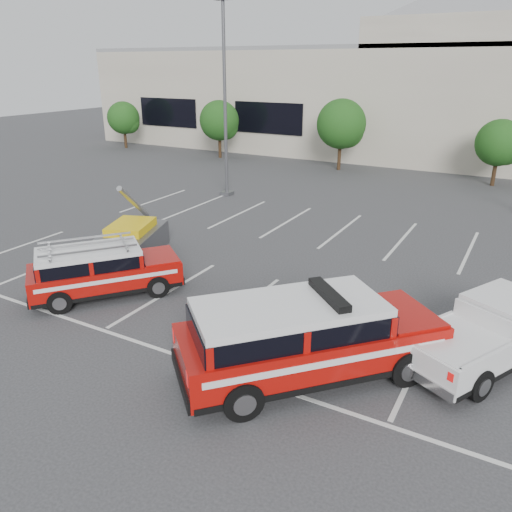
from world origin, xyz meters
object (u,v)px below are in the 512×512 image
at_px(convention_building, 449,95).
at_px(fire_chief_suv, 306,343).
at_px(utility_rig, 129,240).
at_px(ladder_suv, 103,274).
at_px(tree_mid_left, 343,126).
at_px(tree_mid_right, 501,144).
at_px(tree_far_left, 125,119).
at_px(light_pole_left, 225,100).
at_px(white_pickup, 493,336).
at_px(tree_left, 221,122).

relative_size(convention_building, fire_chief_suv, 9.93).
xyz_separation_m(fire_chief_suv, utility_rig, (-9.38, 4.12, -0.31)).
bearing_deg(ladder_suv, tree_mid_left, 129.87).
bearing_deg(utility_rig, ladder_suv, -80.09).
bearing_deg(tree_mid_right, utility_rig, -119.55).
distance_m(tree_far_left, fire_chief_suv, 37.02).
xyz_separation_m(light_pole_left, utility_rig, (1.78, -9.92, -4.61)).
relative_size(tree_mid_left, white_pickup, 0.87).
bearing_deg(tree_mid_right, white_pickup, -84.98).
xyz_separation_m(tree_far_left, fire_chief_suv, (28.06, -24.09, -1.61)).
bearing_deg(white_pickup, ladder_suv, -142.33).
xyz_separation_m(tree_far_left, tree_left, (10.00, 0.00, 0.27)).
bearing_deg(light_pole_left, tree_mid_left, 72.90).
height_order(tree_far_left, tree_left, tree_left).
bearing_deg(fire_chief_suv, light_pole_left, 171.56).
xyz_separation_m(convention_building, tree_mid_left, (-5.09, -9.82, -1.68)).
bearing_deg(ladder_suv, tree_mid_right, 106.31).
height_order(fire_chief_suv, ladder_suv, fire_chief_suv).
relative_size(tree_left, utility_rig, 1.12).
height_order(tree_mid_left, ladder_suv, tree_mid_left).
xyz_separation_m(tree_mid_left, light_pole_left, (-3.09, -10.05, 2.14)).
height_order(convention_building, ladder_suv, convention_building).
relative_size(tree_far_left, white_pickup, 0.72).
bearing_deg(fire_chief_suv, white_pickup, 81.37).
relative_size(light_pole_left, fire_chief_suv, 1.69).
bearing_deg(light_pole_left, tree_far_left, 149.29).
bearing_deg(utility_rig, tree_mid_right, 40.30).
distance_m(ladder_suv, utility_rig, 3.67).
bearing_deg(white_pickup, tree_mid_left, 146.78).
bearing_deg(tree_left, tree_mid_right, -0.00).
height_order(convention_building, tree_far_left, convention_building).
bearing_deg(tree_mid_right, tree_mid_left, 180.00).
height_order(tree_mid_left, white_pickup, tree_mid_left).
height_order(tree_mid_left, tree_mid_right, tree_mid_left).
height_order(convention_building, fire_chief_suv, convention_building).
bearing_deg(white_pickup, fire_chief_suv, -114.28).
distance_m(tree_mid_right, ladder_suv, 25.07).
bearing_deg(tree_far_left, white_pickup, -33.51).
distance_m(convention_building, tree_left, 18.11).
bearing_deg(tree_mid_left, utility_rig, -93.77).
height_order(convention_building, tree_mid_left, convention_building).
bearing_deg(utility_rig, white_pickup, -25.06).
bearing_deg(ladder_suv, convention_building, 120.69).
bearing_deg(tree_far_left, tree_mid_left, 0.00).
height_order(tree_far_left, tree_mid_right, same).
relative_size(convention_building, utility_rig, 15.17).
bearing_deg(light_pole_left, utility_rig, -79.85).
bearing_deg(fire_chief_suv, tree_mid_left, 151.61).
distance_m(tree_far_left, tree_mid_right, 30.00).
bearing_deg(white_pickup, tree_far_left, 173.94).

